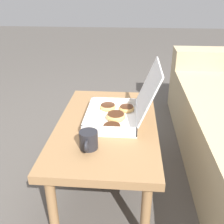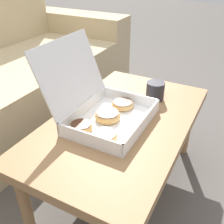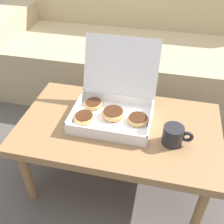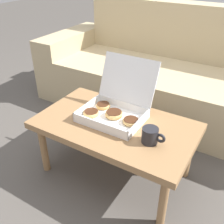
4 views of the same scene
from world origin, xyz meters
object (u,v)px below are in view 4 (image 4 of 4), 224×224
coffee_table (115,129)px  coffee_mug (151,136)px  couch (172,78)px  pastry_box (115,107)px

coffee_table → coffee_mug: coffee_mug is taller
coffee_table → coffee_mug: 0.26m
couch → coffee_mug: bearing=-76.6°
couch → coffee_table: size_ratio=2.53×
couch → pastry_box: size_ratio=6.11×
couch → coffee_mug: size_ratio=18.35×
coffee_table → coffee_mug: (0.24, -0.06, 0.09)m
couch → coffee_mug: couch is taller
pastry_box → coffee_mug: 0.32m
coffee_table → coffee_mug: bearing=-13.6°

